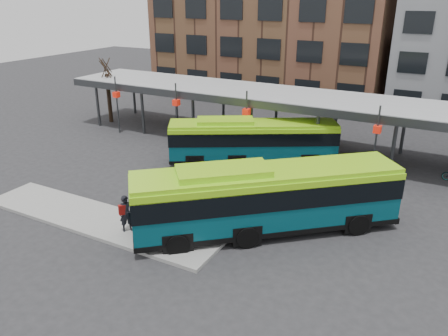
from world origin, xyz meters
TOP-DOWN VIEW (x-y plane):
  - ground at (0.00, 0.00)m, footprint 120.00×120.00m
  - boarding_island at (-5.50, -3.00)m, footprint 14.00×3.00m
  - canopy at (-0.06, 12.87)m, footprint 40.00×6.53m
  - tree at (-18.00, 12.00)m, footprint 1.64×1.64m
  - bus_front at (2.60, 0.23)m, footprint 11.75×10.59m
  - bus_rear at (-2.04, 8.67)m, footprint 11.22×7.88m
  - pedestrian at (-3.28, -3.26)m, footprint 0.77×0.82m

SIDE VIEW (x-z plane):
  - ground at x=0.00m, z-range 0.00..0.00m
  - boarding_island at x=-5.50m, z-range 0.00..0.18m
  - pedestrian at x=-3.28m, z-range 0.19..2.08m
  - bus_rear at x=-2.04m, z-range 0.07..3.25m
  - bus_front at x=2.60m, z-range 0.07..3.68m
  - tree at x=-18.00m, z-range -0.36..5.23m
  - canopy at x=-0.06m, z-range 1.51..6.31m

